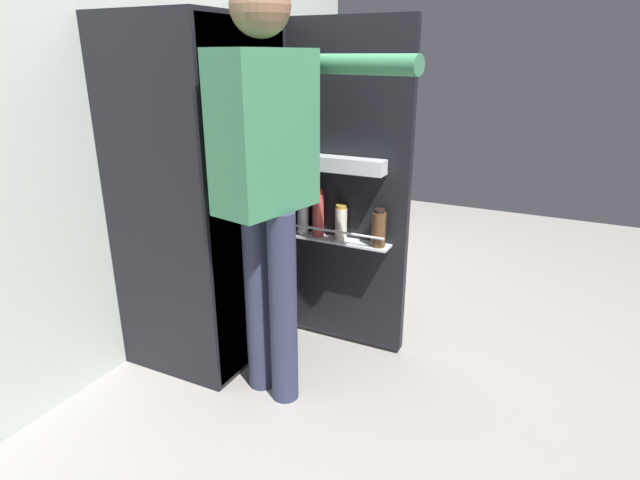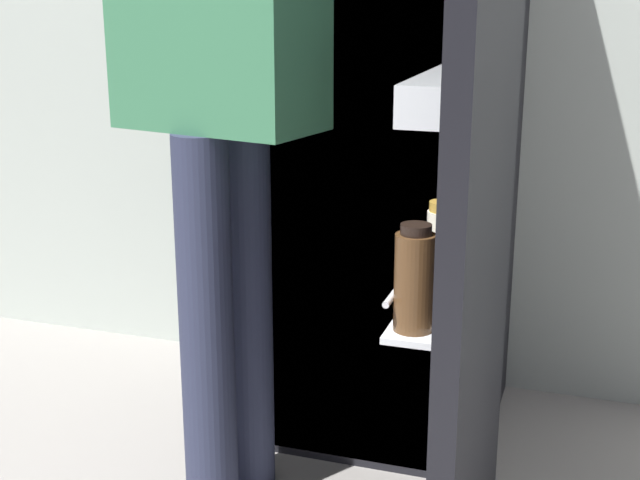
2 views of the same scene
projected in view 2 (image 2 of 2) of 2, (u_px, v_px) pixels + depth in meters
refrigerator at (382, 127)px, 2.23m from camera, size 0.72×1.23×1.65m
person at (223, 39)px, 1.81m from camera, size 0.57×0.81×1.76m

